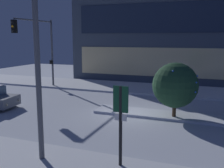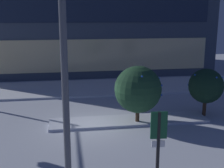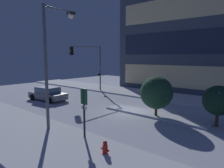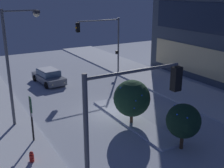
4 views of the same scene
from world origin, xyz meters
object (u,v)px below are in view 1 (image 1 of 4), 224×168
at_px(traffic_light_corner_far_left, 38,41).
at_px(parking_info_sign, 121,117).
at_px(street_lamp_arched, 45,23).
at_px(decorated_tree_left_of_median, 175,85).

xyz_separation_m(traffic_light_corner_far_left, parking_info_sign, (11.47, -11.25, -2.44)).
distance_m(street_lamp_arched, decorated_tree_left_of_median, 8.42).
height_order(traffic_light_corner_far_left, street_lamp_arched, street_lamp_arched).
bearing_deg(traffic_light_corner_far_left, parking_info_sign, 45.56).
relative_size(street_lamp_arched, parking_info_sign, 2.67).
height_order(street_lamp_arched, parking_info_sign, street_lamp_arched).
distance_m(street_lamp_arched, parking_info_sign, 4.43).
relative_size(parking_info_sign, decorated_tree_left_of_median, 0.92).
relative_size(traffic_light_corner_far_left, parking_info_sign, 2.09).
height_order(traffic_light_corner_far_left, decorated_tree_left_of_median, traffic_light_corner_far_left).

